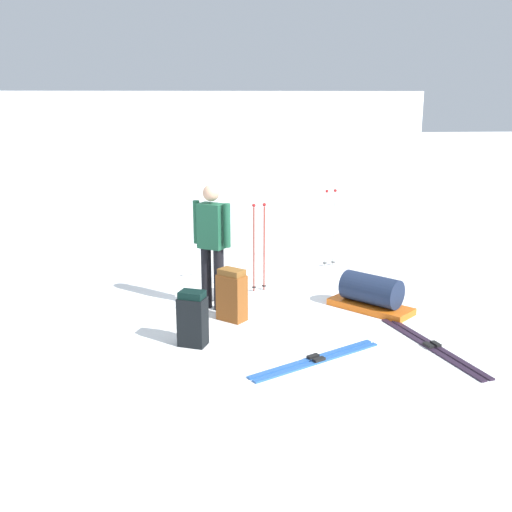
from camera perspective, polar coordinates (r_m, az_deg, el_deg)
ground_plane at (r=8.51m, az=0.00°, el=-4.56°), size 80.00×80.00×0.00m
distant_snow_ridge at (r=27.33m, az=-6.81°, el=11.89°), size 19.72×5.32×3.00m
skier_standing at (r=8.12m, az=-4.14°, el=1.47°), size 0.49×0.37×1.70m
ski_pair_near at (r=6.81m, az=5.62°, el=-9.63°), size 1.59×0.99×0.05m
ski_pair_far at (r=7.40m, az=16.12°, el=-8.11°), size 0.65×1.86×0.05m
backpack_large_dark at (r=7.11m, az=-5.95°, el=-5.87°), size 0.37×0.33×0.66m
backpack_bright at (r=7.85m, az=-2.28°, el=-3.69°), size 0.41×0.40×0.68m
ski_poles_planted_near at (r=8.92m, az=0.28°, el=1.24°), size 0.23×0.12×1.32m
ski_poles_planted_far at (r=10.32m, az=6.94°, el=2.99°), size 0.22×0.12×1.32m
gear_sled at (r=8.39m, az=10.71°, el=-3.50°), size 1.10×1.14×0.49m
sleeping_mat_rolled at (r=8.65m, az=-4.89°, el=-3.67°), size 0.57×0.29×0.18m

